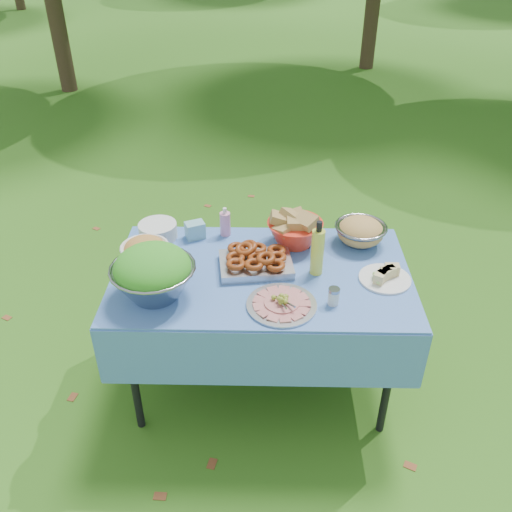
{
  "coord_description": "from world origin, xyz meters",
  "views": [
    {
      "loc": [
        0.02,
        -2.17,
        2.31
      ],
      "look_at": [
        -0.03,
        0.0,
        0.86
      ],
      "focal_mm": 38.0,
      "sensor_mm": 36.0,
      "label": 1
    }
  ],
  "objects": [
    {
      "name": "pasta_bowl_steel",
      "position": [
        0.52,
        0.29,
        0.83
      ],
      "size": [
        0.29,
        0.29,
        0.14
      ],
      "primitive_type": null,
      "rotation": [
        0.0,
        0.0,
        0.1
      ],
      "color": "gray",
      "rests_on": "picnic_table"
    },
    {
      "name": "sanitizer_bottle",
      "position": [
        -0.2,
        0.35,
        0.84
      ],
      "size": [
        0.06,
        0.06,
        0.16
      ],
      "primitive_type": "cylinder",
      "rotation": [
        0.0,
        0.0,
        -0.14
      ],
      "color": "pink",
      "rests_on": "picnic_table"
    },
    {
      "name": "ground",
      "position": [
        0.0,
        0.0,
        0.0
      ],
      "size": [
        80.0,
        80.0,
        0.0
      ],
      "primitive_type": "plane",
      "color": "#17380A",
      "rests_on": "ground"
    },
    {
      "name": "cheese_plate",
      "position": [
        0.59,
        -0.05,
        0.8
      ],
      "size": [
        0.3,
        0.3,
        0.07
      ],
      "primitive_type": "cylinder",
      "rotation": [
        0.0,
        0.0,
        0.22
      ],
      "color": "silver",
      "rests_on": "picnic_table"
    },
    {
      "name": "shaker",
      "position": [
        0.33,
        -0.24,
        0.8
      ],
      "size": [
        0.07,
        0.07,
        0.08
      ],
      "primitive_type": "cylinder",
      "rotation": [
        0.0,
        0.0,
        0.42
      ],
      "color": "silver",
      "rests_on": "picnic_table"
    },
    {
      "name": "picnic_table",
      "position": [
        0.0,
        0.0,
        0.38
      ],
      "size": [
        1.46,
        0.86,
        0.76
      ],
      "primitive_type": "cube",
      "color": "#83C2FC",
      "rests_on": "ground"
    },
    {
      "name": "charcuterie_platter",
      "position": [
        0.09,
        -0.26,
        0.8
      ],
      "size": [
        0.41,
        0.41,
        0.07
      ],
      "primitive_type": "cylinder",
      "rotation": [
        0.0,
        0.0,
        0.34
      ],
      "color": "#ABACB2",
      "rests_on": "picnic_table"
    },
    {
      "name": "plate_stack",
      "position": [
        -0.56,
        0.32,
        0.8
      ],
      "size": [
        0.26,
        0.26,
        0.08
      ],
      "primitive_type": "cylinder",
      "rotation": [
        0.0,
        0.0,
        0.31
      ],
      "color": "silver",
      "rests_on": "picnic_table"
    },
    {
      "name": "fried_tray",
      "position": [
        -0.03,
        0.04,
        0.8
      ],
      "size": [
        0.38,
        0.29,
        0.08
      ],
      "primitive_type": "cube",
      "rotation": [
        0.0,
        0.0,
        0.13
      ],
      "color": "#B6B7BB",
      "rests_on": "picnic_table"
    },
    {
      "name": "wipes_box",
      "position": [
        -0.36,
        0.32,
        0.81
      ],
      "size": [
        0.12,
        0.11,
        0.09
      ],
      "primitive_type": "cube",
      "rotation": [
        0.0,
        0.0,
        0.43
      ],
      "color": "#79B8C6",
      "rests_on": "picnic_table"
    },
    {
      "name": "salad_bowl",
      "position": [
        -0.49,
        -0.19,
        0.89
      ],
      "size": [
        0.49,
        0.49,
        0.25
      ],
      "primitive_type": null,
      "rotation": [
        0.0,
        0.0,
        -0.33
      ],
      "color": "gray",
      "rests_on": "picnic_table"
    },
    {
      "name": "pasta_bowl_white",
      "position": [
        -0.59,
        0.09,
        0.83
      ],
      "size": [
        0.29,
        0.29,
        0.13
      ],
      "primitive_type": null,
      "rotation": [
        0.0,
        0.0,
        -0.28
      ],
      "color": "silver",
      "rests_on": "picnic_table"
    },
    {
      "name": "bread_bowl",
      "position": [
        0.17,
        0.27,
        0.86
      ],
      "size": [
        0.34,
        0.34,
        0.2
      ],
      "primitive_type": null,
      "rotation": [
        0.0,
        0.0,
        0.15
      ],
      "color": "red",
      "rests_on": "picnic_table"
    },
    {
      "name": "oil_bottle",
      "position": [
        0.27,
        0.01,
        0.9
      ],
      "size": [
        0.08,
        0.08,
        0.29
      ],
      "primitive_type": "cylinder",
      "rotation": [
        0.0,
        0.0,
        0.31
      ],
      "color": "#C8D23D",
      "rests_on": "picnic_table"
    }
  ]
}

